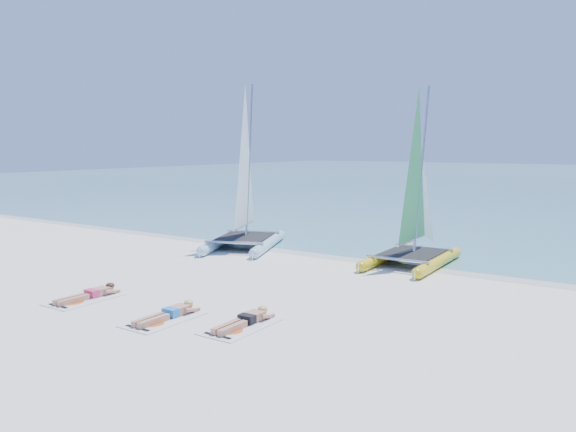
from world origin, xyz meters
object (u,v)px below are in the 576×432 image
object	(u,v)px
catamaran_yellow	(418,205)
sunbather_b	(170,313)
towel_a	(84,299)
sunbather_a	(91,294)
catamaran_blue	(245,197)
towel_c	(240,326)
towel_b	(163,320)
sunbather_c	(246,319)

from	to	relation	value
catamaran_yellow	sunbather_b	size ratio (longest dim) A/B	3.53
towel_a	sunbather_a	bearing A→B (deg)	90.00
catamaran_blue	towel_a	distance (m)	8.57
catamaran_blue	towel_c	world-z (taller)	catamaran_blue
catamaran_yellow	sunbather_a	distance (m)	10.60
sunbather_b	catamaran_yellow	bearing A→B (deg)	75.26
sunbather_a	towel_b	world-z (taller)	sunbather_a
towel_a	sunbather_b	bearing A→B (deg)	2.56
towel_b	towel_c	distance (m)	1.84
catamaran_blue	towel_a	bearing A→B (deg)	-103.23
catamaran_yellow	towel_c	size ratio (longest dim) A/B	3.30
towel_c	catamaran_yellow	bearing A→B (deg)	85.78
towel_b	towel_c	size ratio (longest dim) A/B	1.00
sunbather_c	towel_c	bearing A→B (deg)	-90.00
catamaran_yellow	sunbather_c	xyz separation A→B (m)	(-0.64, -8.49, -1.80)
towel_a	sunbather_c	world-z (taller)	sunbather_c
catamaran_yellow	sunbather_b	bearing A→B (deg)	-106.03
towel_a	sunbather_c	distance (m)	4.71
sunbather_b	sunbather_c	xyz separation A→B (m)	(1.74, 0.58, 0.00)
catamaran_blue	sunbather_c	bearing A→B (deg)	-73.83
catamaran_blue	towel_a	size ratio (longest dim) A/B	3.54
towel_b	sunbather_c	bearing A→B (deg)	23.88
catamaran_yellow	sunbather_b	xyz separation A→B (m)	(-2.39, -9.07, -1.80)
catamaran_blue	sunbather_c	distance (m)	9.76
sunbather_a	sunbather_b	world-z (taller)	same
sunbather_a	towel_b	bearing A→B (deg)	-5.00
towel_a	sunbather_c	xyz separation A→B (m)	(4.65, 0.71, 0.11)
catamaran_blue	sunbather_b	xyz separation A→B (m)	(4.18, -8.11, -1.83)
catamaran_blue	sunbather_a	xyz separation A→B (m)	(1.27, -8.05, -1.83)
catamaran_yellow	towel_b	size ratio (longest dim) A/B	3.30
catamaran_blue	towel_c	distance (m)	9.93
catamaran_blue	towel_b	bearing A→B (deg)	-85.30
towel_a	sunbather_a	world-z (taller)	sunbather_a
catamaran_blue	sunbather_b	size ratio (longest dim) A/B	3.79
catamaran_blue	towel_a	xyz separation A→B (m)	(1.27, -8.24, -1.94)
catamaran_yellow	towel_a	bearing A→B (deg)	-121.20
towel_a	towel_c	world-z (taller)	same
catamaran_yellow	towel_b	world-z (taller)	catamaran_yellow
catamaran_blue	sunbather_a	world-z (taller)	catamaran_blue
sunbather_a	sunbather_b	xyz separation A→B (m)	(2.91, -0.06, 0.00)
sunbather_a	sunbather_b	distance (m)	2.91
towel_c	towel_a	bearing A→B (deg)	-173.64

